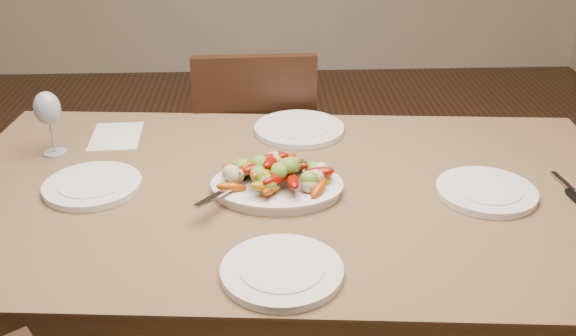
{
  "coord_description": "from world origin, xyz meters",
  "views": [
    {
      "loc": [
        0.08,
        -1.76,
        1.58
      ],
      "look_at": [
        0.14,
        -0.27,
        0.82
      ],
      "focal_mm": 40.0,
      "sensor_mm": 36.0,
      "label": 1
    }
  ],
  "objects_px": {
    "dining_table": "(288,302)",
    "serving_platter": "(277,188)",
    "plate_far": "(299,129)",
    "wine_glass": "(50,122)",
    "plate_near": "(282,271)",
    "chair_far": "(255,159)",
    "plate_left": "(93,186)",
    "plate_right": "(486,192)"
  },
  "relations": [
    {
      "from": "dining_table",
      "to": "plate_far",
      "type": "xyz_separation_m",
      "value": [
        0.05,
        0.37,
        0.39
      ]
    },
    {
      "from": "serving_platter",
      "to": "plate_near",
      "type": "relative_size",
      "value": 1.27
    },
    {
      "from": "serving_platter",
      "to": "plate_left",
      "type": "relative_size",
      "value": 1.3
    },
    {
      "from": "serving_platter",
      "to": "plate_left",
      "type": "bearing_deg",
      "value": 175.11
    },
    {
      "from": "dining_table",
      "to": "plate_far",
      "type": "distance_m",
      "value": 0.54
    },
    {
      "from": "serving_platter",
      "to": "plate_near",
      "type": "height_order",
      "value": "serving_platter"
    },
    {
      "from": "dining_table",
      "to": "plate_near",
      "type": "height_order",
      "value": "plate_near"
    },
    {
      "from": "chair_far",
      "to": "plate_left",
      "type": "xyz_separation_m",
      "value": [
        -0.42,
        -0.73,
        0.29
      ]
    },
    {
      "from": "plate_left",
      "to": "dining_table",
      "type": "bearing_deg",
      "value": -2.52
    },
    {
      "from": "dining_table",
      "to": "serving_platter",
      "type": "relative_size",
      "value": 5.52
    },
    {
      "from": "dining_table",
      "to": "wine_glass",
      "type": "bearing_deg",
      "value": 160.09
    },
    {
      "from": "serving_platter",
      "to": "wine_glass",
      "type": "distance_m",
      "value": 0.71
    },
    {
      "from": "dining_table",
      "to": "wine_glass",
      "type": "height_order",
      "value": "wine_glass"
    },
    {
      "from": "serving_platter",
      "to": "wine_glass",
      "type": "bearing_deg",
      "value": 157.81
    },
    {
      "from": "chair_far",
      "to": "plate_right",
      "type": "height_order",
      "value": "chair_far"
    },
    {
      "from": "chair_far",
      "to": "plate_near",
      "type": "height_order",
      "value": "chair_far"
    },
    {
      "from": "plate_left",
      "to": "plate_right",
      "type": "height_order",
      "value": "same"
    },
    {
      "from": "plate_left",
      "to": "plate_far",
      "type": "height_order",
      "value": "same"
    },
    {
      "from": "plate_right",
      "to": "plate_near",
      "type": "relative_size",
      "value": 0.99
    },
    {
      "from": "plate_right",
      "to": "plate_near",
      "type": "distance_m",
      "value": 0.63
    },
    {
      "from": "plate_near",
      "to": "wine_glass",
      "type": "xyz_separation_m",
      "value": [
        -0.65,
        0.62,
        0.09
      ]
    },
    {
      "from": "dining_table",
      "to": "serving_platter",
      "type": "xyz_separation_m",
      "value": [
        -0.03,
        -0.02,
        0.39
      ]
    },
    {
      "from": "plate_near",
      "to": "dining_table",
      "type": "bearing_deg",
      "value": 85.49
    },
    {
      "from": "serving_platter",
      "to": "plate_right",
      "type": "relative_size",
      "value": 1.28
    },
    {
      "from": "plate_right",
      "to": "plate_far",
      "type": "height_order",
      "value": "same"
    },
    {
      "from": "dining_table",
      "to": "plate_right",
      "type": "relative_size",
      "value": 7.09
    },
    {
      "from": "plate_far",
      "to": "plate_near",
      "type": "distance_m",
      "value": 0.76
    },
    {
      "from": "plate_right",
      "to": "wine_glass",
      "type": "bearing_deg",
      "value": 165.85
    },
    {
      "from": "chair_far",
      "to": "wine_glass",
      "type": "bearing_deg",
      "value": 39.34
    },
    {
      "from": "plate_left",
      "to": "wine_glass",
      "type": "xyz_separation_m",
      "value": [
        -0.16,
        0.22,
        0.09
      ]
    },
    {
      "from": "serving_platter",
      "to": "wine_glass",
      "type": "height_order",
      "value": "wine_glass"
    },
    {
      "from": "serving_platter",
      "to": "plate_right",
      "type": "height_order",
      "value": "serving_platter"
    },
    {
      "from": "dining_table",
      "to": "plate_left",
      "type": "distance_m",
      "value": 0.65
    },
    {
      "from": "chair_far",
      "to": "serving_platter",
      "type": "relative_size",
      "value": 2.85
    },
    {
      "from": "dining_table",
      "to": "chair_far",
      "type": "relative_size",
      "value": 1.94
    },
    {
      "from": "plate_far",
      "to": "plate_left",
      "type": "bearing_deg",
      "value": -148.46
    },
    {
      "from": "plate_far",
      "to": "plate_right",
      "type": "bearing_deg",
      "value": -42.76
    },
    {
      "from": "chair_far",
      "to": "plate_far",
      "type": "xyz_separation_m",
      "value": [
        0.15,
        -0.38,
        0.29
      ]
    },
    {
      "from": "plate_left",
      "to": "plate_right",
      "type": "bearing_deg",
      "value": -4.31
    },
    {
      "from": "plate_near",
      "to": "wine_glass",
      "type": "relative_size",
      "value": 1.28
    },
    {
      "from": "plate_left",
      "to": "plate_far",
      "type": "relative_size",
      "value": 0.91
    },
    {
      "from": "dining_table",
      "to": "serving_platter",
      "type": "distance_m",
      "value": 0.39
    }
  ]
}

